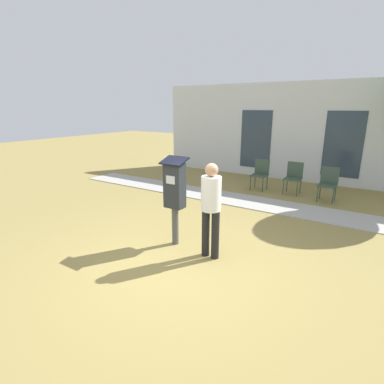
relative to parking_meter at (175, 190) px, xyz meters
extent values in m
plane|color=olive|center=(0.50, -0.61, -1.02)|extent=(40.00, 40.00, 0.00)
cube|color=#A3A099|center=(0.50, 3.06, -1.01)|extent=(12.00, 1.10, 0.02)
cube|color=silver|center=(0.50, 6.27, 0.58)|extent=(10.00, 0.24, 3.20)
cube|color=#2D3D4C|center=(-0.90, 6.14, 0.28)|extent=(1.10, 0.02, 2.00)
cube|color=#2D3D4C|center=(1.90, 6.14, 0.28)|extent=(1.10, 0.02, 2.00)
cylinder|color=#4C4C4C|center=(0.00, 0.00, -0.67)|extent=(0.12, 0.12, 0.70)
cube|color=#23282D|center=(0.00, 0.00, 0.08)|extent=(0.34, 0.22, 0.80)
cube|color=silver|center=(0.00, -0.12, 0.20)|extent=(0.18, 0.01, 0.14)
cube|color=black|center=(0.00, 0.00, 0.51)|extent=(0.44, 0.31, 0.12)
cylinder|color=black|center=(0.68, -0.09, -0.61)|extent=(0.13, 0.13, 0.82)
cylinder|color=black|center=(0.86, -0.09, -0.61)|extent=(0.13, 0.13, 0.82)
cylinder|color=white|center=(0.77, -0.09, 0.08)|extent=(0.32, 0.32, 0.55)
sphere|color=tan|center=(0.77, -0.09, 0.46)|extent=(0.21, 0.21, 0.21)
cylinder|color=#334738|center=(-0.24, 4.17, -0.81)|extent=(0.03, 0.03, 0.42)
cylinder|color=#334738|center=(0.14, 4.17, -0.81)|extent=(0.03, 0.03, 0.42)
cylinder|color=#334738|center=(-0.24, 4.55, -0.81)|extent=(0.03, 0.03, 0.42)
cylinder|color=#334738|center=(0.14, 4.55, -0.81)|extent=(0.03, 0.03, 0.42)
cube|color=#334738|center=(-0.05, 4.36, -0.58)|extent=(0.44, 0.44, 0.04)
cube|color=#334738|center=(-0.05, 4.56, -0.34)|extent=(0.44, 0.04, 0.44)
cylinder|color=#334738|center=(0.72, 4.24, -0.81)|extent=(0.03, 0.03, 0.42)
cylinder|color=#334738|center=(1.10, 4.24, -0.81)|extent=(0.03, 0.03, 0.42)
cylinder|color=#334738|center=(0.72, 4.62, -0.81)|extent=(0.03, 0.03, 0.42)
cylinder|color=#334738|center=(1.10, 4.62, -0.81)|extent=(0.03, 0.03, 0.42)
cube|color=#334738|center=(0.91, 4.43, -0.58)|extent=(0.44, 0.44, 0.04)
cube|color=#334738|center=(0.91, 4.64, -0.34)|extent=(0.44, 0.04, 0.44)
cylinder|color=#334738|center=(1.68, 3.99, -0.81)|extent=(0.03, 0.03, 0.42)
cylinder|color=#334738|center=(2.06, 3.99, -0.81)|extent=(0.03, 0.03, 0.42)
cylinder|color=#334738|center=(1.68, 4.37, -0.81)|extent=(0.03, 0.03, 0.42)
cylinder|color=#334738|center=(2.06, 4.37, -0.81)|extent=(0.03, 0.03, 0.42)
cube|color=#334738|center=(1.87, 4.18, -0.58)|extent=(0.44, 0.44, 0.04)
cube|color=#334738|center=(1.87, 4.38, -0.34)|extent=(0.44, 0.04, 0.44)
camera|label=1|loc=(2.96, -4.06, 1.39)|focal=28.00mm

